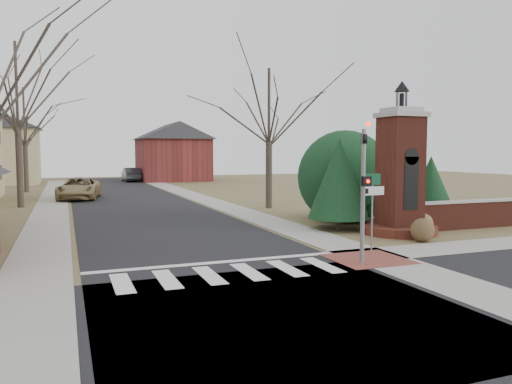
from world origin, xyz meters
name	(u,v)px	position (x,y,z in m)	size (l,w,h in m)	color
ground	(238,281)	(0.00, 0.00, 0.00)	(120.00, 120.00, 0.00)	brown
main_street	(134,203)	(0.00, 22.00, 0.01)	(8.00, 70.00, 0.01)	black
cross_street	(284,314)	(0.00, -3.00, 0.01)	(120.00, 8.00, 0.01)	black
crosswalk_zone	(229,274)	(0.00, 0.80, 0.01)	(8.00, 2.20, 0.02)	silver
stop_bar	(215,263)	(0.00, 2.30, 0.01)	(8.00, 0.35, 0.02)	silver
sidewalk_right_main	(208,200)	(5.20, 22.00, 0.01)	(2.00, 60.00, 0.02)	gray
sidewalk_left	(52,206)	(-5.20, 22.00, 0.01)	(2.00, 60.00, 0.02)	gray
curb_apron	(368,259)	(4.80, 1.00, 0.01)	(2.40, 2.40, 0.02)	brown
traffic_signal_pole	(364,181)	(4.30, 0.57, 2.59)	(0.28, 0.41, 4.50)	slate
sign_post	(372,197)	(5.59, 1.99, 1.95)	(0.90, 0.07, 2.75)	slate
brick_gate_monument	(400,183)	(9.00, 4.99, 2.17)	(3.20, 3.20, 6.47)	#5E261B
brick_garden_wall	(480,213)	(13.50, 5.00, 0.66)	(7.50, 0.50, 1.30)	#5E261B
house_distant_right	(173,151)	(7.99, 47.99, 3.65)	(8.80, 8.80, 7.30)	maroon
evergreen_near	(339,178)	(7.20, 7.00, 2.30)	(2.80, 2.80, 4.10)	#473D33
evergreen_mid	(385,170)	(10.50, 8.20, 2.60)	(3.40, 3.40, 4.70)	#473D33
evergreen_far	(431,184)	(12.50, 7.20, 1.90)	(2.40, 2.40, 3.30)	#473D33
evergreen_mass	(345,173)	(9.00, 9.50, 2.40)	(4.80, 4.80, 4.80)	black
bare_tree_1	(16,79)	(-7.00, 22.00, 8.03)	(8.40, 8.40, 11.64)	#473D33
bare_tree_2	(24,111)	(-7.50, 35.00, 7.03)	(7.35, 7.35, 10.19)	#473D33
bare_tree_3	(269,100)	(7.50, 16.00, 6.69)	(7.00, 7.00, 9.70)	#473D33
pickup_truck	(79,188)	(-3.40, 26.47, 0.81)	(2.67, 5.80, 1.61)	#998153
distant_car	(131,175)	(2.96, 47.81, 0.82)	(1.73, 4.95, 1.63)	#373B3F
dry_shrub_left	(422,230)	(8.60, 3.00, 0.46)	(0.92, 0.92, 0.92)	brown
dry_shrub_right	(423,223)	(9.93, 4.60, 0.44)	(0.87, 0.87, 0.87)	brown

